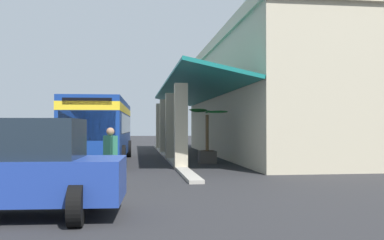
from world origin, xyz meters
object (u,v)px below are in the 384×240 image
Objects in this scene: parked_suv_blue at (0,166)px; potted_palm at (207,148)px; transit_bus at (102,126)px; pedestrian at (110,154)px.

potted_palm is at bearing 153.31° from parked_suv_blue.
transit_bus reaches higher than pedestrian.
transit_bus reaches higher than potted_palm.
pedestrian is (10.16, 1.01, -0.84)m from transit_bus.
pedestrian is at bearing -26.99° from potted_palm.
potted_palm is at bearing 153.01° from pedestrian.
potted_palm reaches higher than parked_suv_blue.
transit_bus is at bearing -108.66° from potted_palm.
parked_suv_blue is at bearing -26.05° from pedestrian.
transit_bus is 5.69m from potted_palm.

